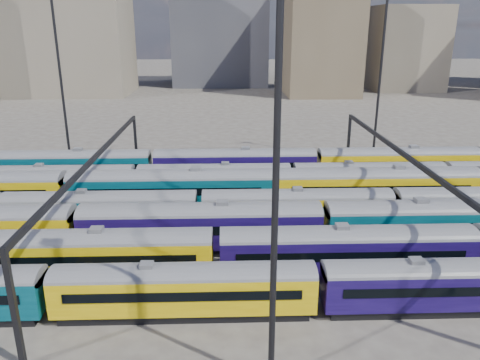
{
  "coord_description": "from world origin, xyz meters",
  "views": [
    {
      "loc": [
        -7.51,
        -44.04,
        19.83
      ],
      "look_at": [
        -5.85,
        6.63,
        3.0
      ],
      "focal_mm": 35.0,
      "sensor_mm": 36.0,
      "label": 1
    }
  ],
  "objects_px": {
    "rake_1": "(347,246)",
    "rake_0": "(319,282)",
    "mast_2": "(277,151)",
    "rake_2": "(443,219)"
  },
  "relations": [
    {
      "from": "rake_1",
      "to": "rake_0",
      "type": "bearing_deg",
      "value": -122.95
    },
    {
      "from": "rake_0",
      "to": "mast_2",
      "type": "xyz_separation_m",
      "value": [
        -4.07,
        -7.0,
        11.52
      ]
    },
    {
      "from": "rake_0",
      "to": "rake_2",
      "type": "height_order",
      "value": "rake_2"
    },
    {
      "from": "rake_1",
      "to": "mast_2",
      "type": "xyz_separation_m",
      "value": [
        -7.31,
        -12.0,
        11.23
      ]
    },
    {
      "from": "rake_2",
      "to": "rake_0",
      "type": "bearing_deg",
      "value": -143.39
    },
    {
      "from": "rake_1",
      "to": "mast_2",
      "type": "relative_size",
      "value": 5.78
    },
    {
      "from": "rake_1",
      "to": "mast_2",
      "type": "bearing_deg",
      "value": -121.34
    },
    {
      "from": "rake_0",
      "to": "mast_2",
      "type": "bearing_deg",
      "value": -120.15
    },
    {
      "from": "rake_0",
      "to": "rake_1",
      "type": "bearing_deg",
      "value": 57.05
    },
    {
      "from": "rake_1",
      "to": "rake_2",
      "type": "distance_m",
      "value": 11.38
    }
  ]
}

